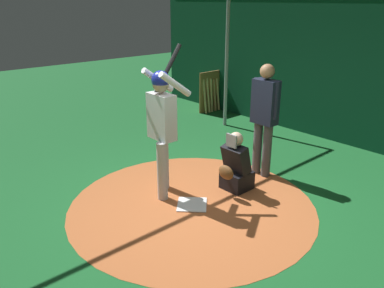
% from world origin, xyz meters
% --- Properties ---
extents(ground_plane, '(26.90, 26.90, 0.00)m').
position_xyz_m(ground_plane, '(0.00, 0.00, 0.00)').
color(ground_plane, '#195B28').
extents(dirt_circle, '(3.54, 3.54, 0.01)m').
position_xyz_m(dirt_circle, '(0.00, 0.00, 0.00)').
color(dirt_circle, '#B76033').
rests_on(dirt_circle, ground).
extents(home_plate, '(0.59, 0.59, 0.01)m').
position_xyz_m(home_plate, '(0.00, 0.00, 0.01)').
color(home_plate, white).
rests_on(home_plate, dirt_circle).
extents(batter, '(0.68, 0.49, 2.21)m').
position_xyz_m(batter, '(0.06, -0.58, 1.16)').
color(batter, '#BCBCC0').
rests_on(batter, ground).
extents(catcher, '(0.58, 0.40, 0.95)m').
position_xyz_m(catcher, '(-0.84, 0.07, 0.37)').
color(catcher, black).
rests_on(catcher, ground).
extents(umpire, '(0.23, 0.49, 1.87)m').
position_xyz_m(umpire, '(-1.59, -0.03, 1.06)').
color(umpire, '#4C4C51').
rests_on(umpire, ground).
extents(back_wall, '(0.23, 10.90, 3.17)m').
position_xyz_m(back_wall, '(-4.12, 0.00, 1.60)').
color(back_wall, '#0C3D26').
rests_on(back_wall, ground).
extents(cage_frame, '(6.31, 4.74, 3.32)m').
position_xyz_m(cage_frame, '(0.00, 0.00, 2.33)').
color(cage_frame, gray).
rests_on(cage_frame, ground).
extents(bat_rack, '(1.06, 0.19, 1.05)m').
position_xyz_m(bat_rack, '(-3.87, -3.43, 0.49)').
color(bat_rack, olive).
rests_on(bat_rack, ground).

